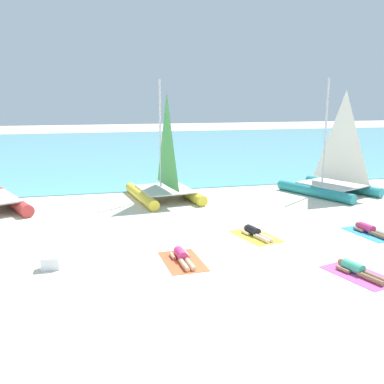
{
  "coord_description": "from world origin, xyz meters",
  "views": [
    {
      "loc": [
        -3.95,
        -10.73,
        4.73
      ],
      "look_at": [
        0.0,
        4.95,
        1.2
      ],
      "focal_mm": 40.36,
      "sensor_mm": 36.0,
      "label": 1
    }
  ],
  "objects_px": {
    "sunbather_rightmost": "(369,230)",
    "cooler_box": "(50,263)",
    "sunbather_leftmost": "(182,256)",
    "sunbather_center_right": "(357,270)",
    "sunbather_center_left": "(255,232)",
    "towel_rightmost": "(370,233)",
    "towel_leftmost": "(183,261)",
    "towel_center_right": "(359,275)",
    "sailboat_teal": "(332,177)",
    "sailboat_yellow": "(165,182)",
    "towel_center_left": "(256,236)"
  },
  "relations": [
    {
      "from": "sunbather_rightmost",
      "to": "cooler_box",
      "type": "xyz_separation_m",
      "value": [
        -10.84,
        -0.69,
        0.05
      ]
    },
    {
      "from": "sunbather_leftmost",
      "to": "sunbather_center_right",
      "type": "xyz_separation_m",
      "value": [
        4.43,
        -2.14,
        0.0
      ]
    },
    {
      "from": "sunbather_center_left",
      "to": "towel_rightmost",
      "type": "bearing_deg",
      "value": -23.18
    },
    {
      "from": "sunbather_center_right",
      "to": "towel_rightmost",
      "type": "bearing_deg",
      "value": 33.75
    },
    {
      "from": "towel_leftmost",
      "to": "sunbather_leftmost",
      "type": "xyz_separation_m",
      "value": [
        -0.0,
        0.07,
        0.13
      ]
    },
    {
      "from": "sunbather_center_left",
      "to": "towel_center_right",
      "type": "relative_size",
      "value": 0.82
    },
    {
      "from": "towel_center_right",
      "to": "towel_rightmost",
      "type": "distance_m",
      "value": 4.1
    },
    {
      "from": "towel_center_right",
      "to": "towel_rightmost",
      "type": "relative_size",
      "value": 1.0
    },
    {
      "from": "sailboat_teal",
      "to": "sunbather_leftmost",
      "type": "height_order",
      "value": "sailboat_teal"
    },
    {
      "from": "towel_rightmost",
      "to": "towel_leftmost",
      "type": "bearing_deg",
      "value": -172.12
    },
    {
      "from": "towel_center_right",
      "to": "cooler_box",
      "type": "height_order",
      "value": "cooler_box"
    },
    {
      "from": "sailboat_yellow",
      "to": "towel_rightmost",
      "type": "relative_size",
      "value": 2.93
    },
    {
      "from": "towel_rightmost",
      "to": "sunbather_leftmost",
      "type": "bearing_deg",
      "value": -172.65
    },
    {
      "from": "sunbather_center_right",
      "to": "towel_rightmost",
      "type": "height_order",
      "value": "sunbather_center_right"
    },
    {
      "from": "towel_leftmost",
      "to": "towel_rightmost",
      "type": "height_order",
      "value": "same"
    },
    {
      "from": "towel_center_left",
      "to": "sunbather_rightmost",
      "type": "bearing_deg",
      "value": -8.78
    },
    {
      "from": "towel_leftmost",
      "to": "sunbather_leftmost",
      "type": "relative_size",
      "value": 1.21
    },
    {
      "from": "towel_center_left",
      "to": "towel_rightmost",
      "type": "height_order",
      "value": "same"
    },
    {
      "from": "towel_rightmost",
      "to": "sunbather_center_left",
      "type": "bearing_deg",
      "value": 169.49
    },
    {
      "from": "sailboat_teal",
      "to": "sunbather_center_right",
      "type": "xyz_separation_m",
      "value": [
        -4.86,
        -9.19,
        -0.72
      ]
    },
    {
      "from": "towel_leftmost",
      "to": "sunbather_center_left",
      "type": "bearing_deg",
      "value": 30.22
    },
    {
      "from": "sailboat_yellow",
      "to": "sunbather_rightmost",
      "type": "bearing_deg",
      "value": -56.24
    },
    {
      "from": "towel_center_left",
      "to": "sunbather_center_left",
      "type": "xyz_separation_m",
      "value": [
        -0.01,
        0.07,
        0.13
      ]
    },
    {
      "from": "sunbather_leftmost",
      "to": "sunbather_center_left",
      "type": "height_order",
      "value": "same"
    },
    {
      "from": "towel_center_left",
      "to": "cooler_box",
      "type": "relative_size",
      "value": 3.8
    },
    {
      "from": "towel_center_right",
      "to": "sunbather_center_right",
      "type": "height_order",
      "value": "sunbather_center_right"
    },
    {
      "from": "sunbather_leftmost",
      "to": "sunbather_center_left",
      "type": "relative_size",
      "value": 1.0
    },
    {
      "from": "sailboat_yellow",
      "to": "towel_center_left",
      "type": "relative_size",
      "value": 2.93
    },
    {
      "from": "towel_leftmost",
      "to": "sunbather_center_left",
      "type": "height_order",
      "value": "sunbather_center_left"
    },
    {
      "from": "towel_center_right",
      "to": "cooler_box",
      "type": "bearing_deg",
      "value": 163.02
    },
    {
      "from": "sunbather_leftmost",
      "to": "sailboat_yellow",
      "type": "bearing_deg",
      "value": 80.39
    },
    {
      "from": "sailboat_teal",
      "to": "cooler_box",
      "type": "bearing_deg",
      "value": -175.29
    },
    {
      "from": "sailboat_teal",
      "to": "sunbather_leftmost",
      "type": "relative_size",
      "value": 3.64
    },
    {
      "from": "cooler_box",
      "to": "sunbather_rightmost",
      "type": "bearing_deg",
      "value": 3.62
    },
    {
      "from": "sailboat_teal",
      "to": "towel_leftmost",
      "type": "bearing_deg",
      "value": -165.2
    },
    {
      "from": "sailboat_yellow",
      "to": "towel_rightmost",
      "type": "distance_m",
      "value": 9.36
    },
    {
      "from": "sailboat_yellow",
      "to": "towel_center_right",
      "type": "bearing_deg",
      "value": -78.66
    },
    {
      "from": "sunbather_center_left",
      "to": "sunbather_center_right",
      "type": "distance_m",
      "value": 4.08
    },
    {
      "from": "towel_leftmost",
      "to": "sunbather_center_left",
      "type": "distance_m",
      "value": 3.47
    },
    {
      "from": "sailboat_teal",
      "to": "sunbather_center_left",
      "type": "xyz_separation_m",
      "value": [
        -6.29,
        -5.37,
        -0.72
      ]
    },
    {
      "from": "sailboat_teal",
      "to": "towel_center_right",
      "type": "xyz_separation_m",
      "value": [
        -4.84,
        -9.26,
        -0.84
      ]
    },
    {
      "from": "towel_leftmost",
      "to": "cooler_box",
      "type": "distance_m",
      "value": 3.78
    },
    {
      "from": "towel_leftmost",
      "to": "towel_center_left",
      "type": "bearing_deg",
      "value": 29.16
    },
    {
      "from": "sunbather_center_left",
      "to": "sunbather_center_right",
      "type": "xyz_separation_m",
      "value": [
        1.43,
        -3.82,
        0.0
      ]
    },
    {
      "from": "sunbather_rightmost",
      "to": "towel_center_left",
      "type": "bearing_deg",
      "value": 163.41
    },
    {
      "from": "towel_center_left",
      "to": "sailboat_yellow",
      "type": "bearing_deg",
      "value": 107.96
    },
    {
      "from": "sunbather_center_left",
      "to": "towel_center_right",
      "type": "height_order",
      "value": "sunbather_center_left"
    },
    {
      "from": "towel_center_left",
      "to": "towel_center_right",
      "type": "xyz_separation_m",
      "value": [
        1.44,
        -3.82,
        0.0
      ]
    },
    {
      "from": "sunbather_center_left",
      "to": "towel_center_right",
      "type": "bearing_deg",
      "value": -82.2
    },
    {
      "from": "sailboat_teal",
      "to": "sailboat_yellow",
      "type": "bearing_deg",
      "value": 151.25
    }
  ]
}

